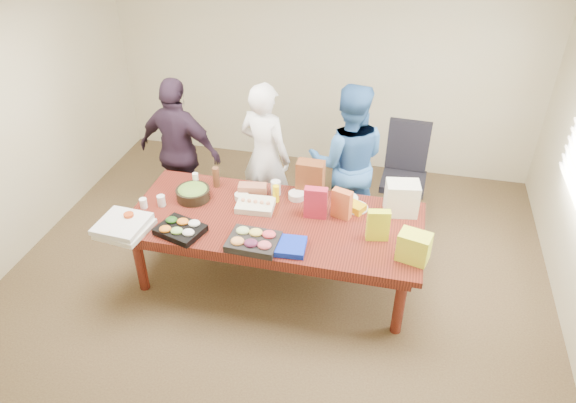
% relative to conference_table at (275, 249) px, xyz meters
% --- Properties ---
extents(floor, '(5.50, 5.00, 0.02)m').
position_rel_conference_table_xyz_m(floor, '(0.00, 0.00, -0.39)').
color(floor, '#47301E').
rests_on(floor, ground).
extents(ceiling, '(5.50, 5.00, 0.02)m').
position_rel_conference_table_xyz_m(ceiling, '(0.00, 0.00, 2.33)').
color(ceiling, white).
rests_on(ceiling, wall_back).
extents(wall_back, '(5.50, 0.04, 2.70)m').
position_rel_conference_table_xyz_m(wall_back, '(0.00, 2.50, 0.98)').
color(wall_back, beige).
rests_on(wall_back, floor).
extents(wall_front, '(5.50, 0.04, 2.70)m').
position_rel_conference_table_xyz_m(wall_front, '(0.00, -2.50, 0.98)').
color(wall_front, beige).
rests_on(wall_front, floor).
extents(wall_left, '(0.04, 5.00, 2.70)m').
position_rel_conference_table_xyz_m(wall_left, '(-2.75, 0.00, 0.98)').
color(wall_left, beige).
rests_on(wall_left, floor).
extents(conference_table, '(2.80, 1.20, 0.75)m').
position_rel_conference_table_xyz_m(conference_table, '(0.00, 0.00, 0.00)').
color(conference_table, '#4C1C0F').
rests_on(conference_table, floor).
extents(office_chair, '(0.60, 0.60, 1.12)m').
position_rel_conference_table_xyz_m(office_chair, '(1.17, 1.34, 0.18)').
color(office_chair, black).
rests_on(office_chair, floor).
extents(person_center, '(0.72, 0.59, 1.71)m').
position_rel_conference_table_xyz_m(person_center, '(-0.36, 0.97, 0.48)').
color(person_center, white).
rests_on(person_center, floor).
extents(person_right, '(0.94, 0.78, 1.76)m').
position_rel_conference_table_xyz_m(person_right, '(0.55, 1.00, 0.51)').
color(person_right, '#2F61A5').
rests_on(person_right, floor).
extents(person_left, '(1.06, 0.57, 1.71)m').
position_rel_conference_table_xyz_m(person_left, '(-1.31, 0.85, 0.48)').
color(person_left, '#281A29').
rests_on(person_left, floor).
extents(veggie_tray, '(0.48, 0.42, 0.06)m').
position_rel_conference_table_xyz_m(veggie_tray, '(-0.79, -0.41, 0.41)').
color(veggie_tray, black).
rests_on(veggie_tray, conference_table).
extents(fruit_tray, '(0.46, 0.37, 0.07)m').
position_rel_conference_table_xyz_m(fruit_tray, '(-0.09, -0.43, 0.41)').
color(fruit_tray, black).
rests_on(fruit_tray, conference_table).
extents(sheet_cake, '(0.38, 0.30, 0.06)m').
position_rel_conference_table_xyz_m(sheet_cake, '(-0.23, 0.13, 0.41)').
color(sheet_cake, silver).
rests_on(sheet_cake, conference_table).
extents(salad_bowl, '(0.40, 0.40, 0.11)m').
position_rel_conference_table_xyz_m(salad_bowl, '(-0.89, 0.15, 0.43)').
color(salad_bowl, black).
rests_on(salad_bowl, conference_table).
extents(chip_bag_blue, '(0.39, 0.30, 0.06)m').
position_rel_conference_table_xyz_m(chip_bag_blue, '(0.20, -0.41, 0.40)').
color(chip_bag_blue, '#0E29C5').
rests_on(chip_bag_blue, conference_table).
extents(chip_bag_red, '(0.22, 0.10, 0.32)m').
position_rel_conference_table_xyz_m(chip_bag_red, '(0.37, 0.12, 0.53)').
color(chip_bag_red, '#AE2035').
rests_on(chip_bag_red, conference_table).
extents(chip_bag_yellow, '(0.21, 0.12, 0.30)m').
position_rel_conference_table_xyz_m(chip_bag_yellow, '(0.97, -0.09, 0.53)').
color(chip_bag_yellow, '#D3E420').
rests_on(chip_bag_yellow, conference_table).
extents(chip_bag_orange, '(0.21, 0.14, 0.30)m').
position_rel_conference_table_xyz_m(chip_bag_orange, '(0.61, 0.18, 0.52)').
color(chip_bag_orange, '#BF592D').
rests_on(chip_bag_orange, conference_table).
extents(mayo_jar, '(0.12, 0.12, 0.16)m').
position_rel_conference_table_xyz_m(mayo_jar, '(-0.09, 0.41, 0.45)').
color(mayo_jar, silver).
rests_on(mayo_jar, conference_table).
extents(mustard_bottle, '(0.07, 0.07, 0.18)m').
position_rel_conference_table_xyz_m(mustard_bottle, '(-0.06, 0.29, 0.47)').
color(mustard_bottle, yellow).
rests_on(mustard_bottle, conference_table).
extents(dressing_bottle, '(0.09, 0.09, 0.22)m').
position_rel_conference_table_xyz_m(dressing_bottle, '(-0.73, 0.42, 0.49)').
color(dressing_bottle, brown).
rests_on(dressing_bottle, conference_table).
extents(ranch_bottle, '(0.07, 0.07, 0.18)m').
position_rel_conference_table_xyz_m(ranch_bottle, '(-0.92, 0.33, 0.46)').
color(ranch_bottle, white).
rests_on(ranch_bottle, conference_table).
extents(banana_bunch, '(0.27, 0.23, 0.08)m').
position_rel_conference_table_xyz_m(banana_bunch, '(0.71, 0.32, 0.41)').
color(banana_bunch, '#EEB508').
rests_on(banana_bunch, conference_table).
extents(bread_loaf, '(0.30, 0.17, 0.11)m').
position_rel_conference_table_xyz_m(bread_loaf, '(-0.32, 0.36, 0.43)').
color(bread_loaf, '#9D5E44').
rests_on(bread_loaf, conference_table).
extents(kraft_bag, '(0.28, 0.16, 0.36)m').
position_rel_conference_table_xyz_m(kraft_bag, '(0.24, 0.52, 0.55)').
color(kraft_bag, brown).
rests_on(kraft_bag, conference_table).
extents(red_cup, '(0.12, 0.12, 0.12)m').
position_rel_conference_table_xyz_m(red_cup, '(-1.30, -0.40, 0.44)').
color(red_cup, '#B73F14').
rests_on(red_cup, conference_table).
extents(clear_cup_a, '(0.09, 0.09, 0.10)m').
position_rel_conference_table_xyz_m(clear_cup_a, '(-1.30, -0.11, 0.42)').
color(clear_cup_a, white).
rests_on(clear_cup_a, conference_table).
extents(clear_cup_b, '(0.10, 0.10, 0.11)m').
position_rel_conference_table_xyz_m(clear_cup_b, '(-1.14, -0.04, 0.43)').
color(clear_cup_b, silver).
rests_on(clear_cup_b, conference_table).
extents(pizza_box_lower, '(0.47, 0.47, 0.05)m').
position_rel_conference_table_xyz_m(pizza_box_lower, '(-1.30, -0.51, 0.40)').
color(pizza_box_lower, silver).
rests_on(pizza_box_lower, conference_table).
extents(pizza_box_upper, '(0.45, 0.45, 0.05)m').
position_rel_conference_table_xyz_m(pizza_box_upper, '(-1.32, -0.50, 0.45)').
color(pizza_box_upper, silver).
rests_on(pizza_box_upper, pizza_box_lower).
extents(plate_a, '(0.31, 0.31, 0.01)m').
position_rel_conference_table_xyz_m(plate_a, '(0.73, 0.35, 0.38)').
color(plate_a, white).
rests_on(plate_a, conference_table).
extents(plate_b, '(0.29, 0.29, 0.02)m').
position_rel_conference_table_xyz_m(plate_b, '(0.61, 0.49, 0.38)').
color(plate_b, white).
rests_on(plate_b, conference_table).
extents(dip_bowl_a, '(0.18, 0.18, 0.07)m').
position_rel_conference_table_xyz_m(dip_bowl_a, '(0.13, 0.39, 0.41)').
color(dip_bowl_a, silver).
rests_on(dip_bowl_a, conference_table).
extents(dip_bowl_b, '(0.16, 0.16, 0.06)m').
position_rel_conference_table_xyz_m(dip_bowl_b, '(-0.41, 0.25, 0.40)').
color(dip_bowl_b, beige).
rests_on(dip_bowl_b, conference_table).
extents(grocery_bag_white, '(0.34, 0.27, 0.33)m').
position_rel_conference_table_xyz_m(grocery_bag_white, '(1.16, 0.37, 0.54)').
color(grocery_bag_white, white).
rests_on(grocery_bag_white, conference_table).
extents(grocery_bag_yellow, '(0.30, 0.24, 0.27)m').
position_rel_conference_table_xyz_m(grocery_bag_yellow, '(1.30, -0.30, 0.51)').
color(grocery_bag_yellow, '#E5F533').
rests_on(grocery_bag_yellow, conference_table).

